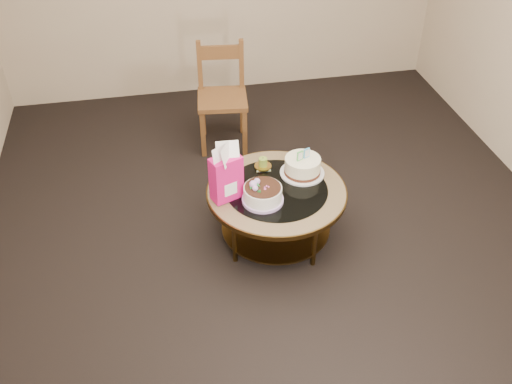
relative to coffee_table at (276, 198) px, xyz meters
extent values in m
plane|color=black|center=(0.00, 0.00, -0.38)|extent=(5.00, 5.00, 0.00)
cylinder|color=#543B18|center=(0.35, 0.20, -0.17)|extent=(0.04, 0.04, 0.42)
cylinder|color=#543B18|center=(-0.20, 0.35, -0.17)|extent=(0.04, 0.04, 0.42)
cylinder|color=#543B18|center=(-0.35, -0.20, -0.17)|extent=(0.04, 0.04, 0.42)
cylinder|color=#543B18|center=(0.20, -0.35, -0.17)|extent=(0.04, 0.04, 0.42)
cylinder|color=#543B18|center=(0.00, 0.00, -0.28)|extent=(0.82, 0.82, 0.02)
cylinder|color=#543B18|center=(0.00, 0.00, 0.05)|extent=(1.02, 1.02, 0.04)
cylinder|color=olive|center=(0.00, 0.00, 0.07)|extent=(1.00, 1.00, 0.01)
cylinder|color=black|center=(0.00, 0.00, 0.08)|extent=(0.74, 0.74, 0.01)
cylinder|color=#C19BDC|center=(-0.13, -0.12, 0.09)|extent=(0.29, 0.29, 0.02)
cylinder|color=white|center=(-0.13, -0.12, 0.14)|extent=(0.27, 0.27, 0.12)
cylinder|color=black|center=(-0.13, -0.12, 0.20)|extent=(0.25, 0.25, 0.01)
sphere|color=#C19BDC|center=(-0.19, -0.10, 0.22)|extent=(0.05, 0.05, 0.05)
sphere|color=#C19BDC|center=(-0.16, -0.07, 0.22)|extent=(0.05, 0.05, 0.05)
sphere|color=#C19BDC|center=(-0.19, -0.14, 0.22)|extent=(0.04, 0.04, 0.04)
cone|color=#1F772E|center=(-0.15, -0.10, 0.21)|extent=(0.04, 0.04, 0.02)
cone|color=#1F772E|center=(-0.21, -0.12, 0.21)|extent=(0.04, 0.04, 0.02)
cone|color=#1F772E|center=(-0.15, -0.05, 0.21)|extent=(0.03, 0.03, 0.02)
cone|color=#1F772E|center=(-0.16, -0.16, 0.21)|extent=(0.04, 0.04, 0.02)
cylinder|color=white|center=(0.23, 0.15, 0.09)|extent=(0.33, 0.33, 0.01)
cylinder|color=#492214|center=(0.23, 0.15, 0.10)|extent=(0.27, 0.27, 0.02)
cylinder|color=white|center=(0.23, 0.15, 0.17)|extent=(0.27, 0.27, 0.10)
cube|color=#4EB753|center=(0.20, 0.14, 0.25)|extent=(0.05, 0.03, 0.08)
cube|color=silver|center=(0.20, 0.14, 0.25)|extent=(0.04, 0.03, 0.06)
cube|color=#42A3E0|center=(0.26, 0.16, 0.25)|extent=(0.05, 0.03, 0.08)
cube|color=silver|center=(0.26, 0.16, 0.25)|extent=(0.04, 0.03, 0.06)
cube|color=#E8156B|center=(-0.37, -0.02, 0.25)|extent=(0.24, 0.19, 0.33)
cube|color=white|center=(-0.37, -0.02, 0.19)|extent=(0.14, 0.15, 0.10)
cube|color=#D0BC55|center=(-0.04, 0.28, 0.08)|extent=(0.12, 0.12, 0.01)
cylinder|color=gold|center=(-0.04, 0.28, 0.10)|extent=(0.13, 0.13, 0.01)
cylinder|color=olive|center=(-0.04, 0.28, 0.13)|extent=(0.06, 0.06, 0.06)
cylinder|color=black|center=(-0.04, 0.28, 0.17)|extent=(0.00, 0.00, 0.01)
cube|color=brown|center=(-0.19, 1.37, 0.09)|extent=(0.49, 0.49, 0.04)
cube|color=brown|center=(-0.40, 1.21, -0.14)|extent=(0.05, 0.05, 0.47)
cube|color=brown|center=(-0.03, 1.16, -0.14)|extent=(0.05, 0.05, 0.47)
cube|color=brown|center=(-0.36, 1.58, -0.14)|extent=(0.05, 0.05, 0.47)
cube|color=brown|center=(0.02, 1.54, -0.14)|extent=(0.05, 0.05, 0.47)
cube|color=brown|center=(-0.36, 1.58, 0.33)|extent=(0.05, 0.05, 0.48)
cube|color=brown|center=(0.02, 1.54, 0.33)|extent=(0.05, 0.05, 0.48)
cube|color=brown|center=(-0.17, 1.56, 0.46)|extent=(0.38, 0.07, 0.13)
camera|label=1|loc=(-0.78, -3.16, 2.59)|focal=40.00mm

